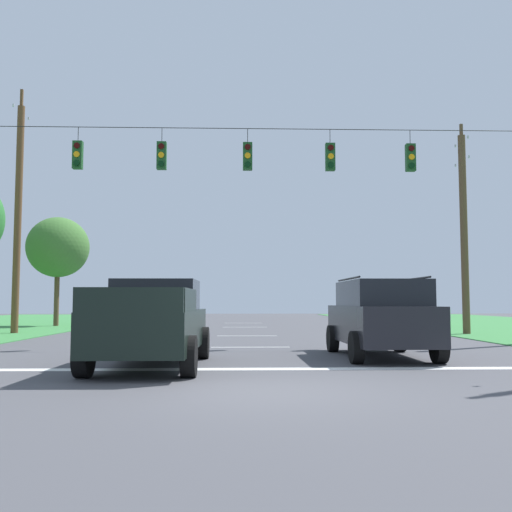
% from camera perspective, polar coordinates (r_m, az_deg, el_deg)
% --- Properties ---
extents(ground_plane, '(120.00, 120.00, 0.00)m').
position_cam_1_polar(ground_plane, '(9.74, 0.65, -12.99)').
color(ground_plane, '#47474C').
extents(stop_bar_stripe, '(16.03, 0.45, 0.01)m').
position_cam_1_polar(stop_bar_stripe, '(12.74, 0.05, -10.95)').
color(stop_bar_stripe, white).
rests_on(stop_bar_stripe, ground).
extents(lane_dash_0, '(2.50, 0.15, 0.01)m').
position_cam_1_polar(lane_dash_0, '(18.71, -0.55, -8.87)').
color(lane_dash_0, white).
rests_on(lane_dash_0, ground).
extents(lane_dash_1, '(2.50, 0.15, 0.01)m').
position_cam_1_polar(lane_dash_1, '(24.80, -0.87, -7.78)').
color(lane_dash_1, white).
rests_on(lane_dash_1, ground).
extents(lane_dash_2, '(2.50, 0.15, 0.01)m').
position_cam_1_polar(lane_dash_2, '(33.12, -1.11, -6.94)').
color(lane_dash_2, white).
rests_on(lane_dash_2, ground).
extents(lane_dash_3, '(2.50, 0.15, 0.01)m').
position_cam_1_polar(lane_dash_3, '(39.42, -1.22, -6.54)').
color(lane_dash_3, white).
rests_on(lane_dash_3, ground).
extents(overhead_signal_span, '(18.91, 0.31, 7.73)m').
position_cam_1_polar(overhead_signal_span, '(19.94, 0.00, 4.19)').
color(overhead_signal_span, brown).
rests_on(overhead_signal_span, ground).
extents(pickup_truck, '(2.35, 5.43, 1.95)m').
position_cam_1_polar(pickup_truck, '(13.38, -10.02, -6.43)').
color(pickup_truck, black).
rests_on(pickup_truck, ground).
extents(suv_black, '(2.24, 4.81, 2.05)m').
position_cam_1_polar(suv_black, '(15.68, 12.01, -5.76)').
color(suv_black, black).
rests_on(suv_black, ground).
extents(distant_car_crossing_white, '(4.42, 2.28, 1.52)m').
position_cam_1_polar(distant_car_crossing_white, '(37.04, 14.81, -5.32)').
color(distant_car_crossing_white, silver).
rests_on(distant_car_crossing_white, ground).
extents(utility_pole_mid_right, '(0.32, 1.67, 9.44)m').
position_cam_1_polar(utility_pole_mid_right, '(27.68, 19.60, 2.50)').
color(utility_pole_mid_right, brown).
rests_on(utility_pole_mid_right, ground).
extents(utility_pole_near_left, '(0.32, 1.99, 11.27)m').
position_cam_1_polar(utility_pole_near_left, '(28.90, -22.18, 3.74)').
color(utility_pole_near_left, brown).
rests_on(utility_pole_near_left, ground).
extents(tree_roadside_far_right, '(3.60, 3.60, 6.39)m').
position_cam_1_polar(tree_roadside_far_right, '(36.26, -18.74, 0.79)').
color(tree_roadside_far_right, brown).
rests_on(tree_roadside_far_right, ground).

